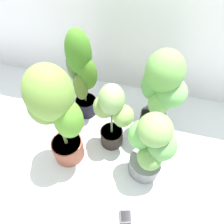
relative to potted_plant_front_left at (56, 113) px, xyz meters
The scene contains 8 objects.
ground_plane 0.60m from the potted_plant_front_left, 15.47° to the left, with size 8.00×8.00×0.00m, color silver.
potted_plant_front_left is the anchor object (origin of this frame).
potted_plant_front_right 0.64m from the potted_plant_front_left, ahead, with size 0.39×0.33×0.64m.
potted_plant_back_left 0.47m from the potted_plant_front_left, 91.26° to the left, with size 0.29×0.26×0.85m.
potted_plant_back_right 0.74m from the potted_plant_front_left, 33.46° to the left, with size 0.36×0.32×0.81m.
potted_plant_center 0.41m from the potted_plant_front_left, 33.98° to the left, with size 0.35×0.24×0.64m.
hygrometer_box 0.83m from the potted_plant_front_left, 32.56° to the right, with size 0.10×0.10×0.03m.
nutrient_bottle 0.55m from the potted_plant_front_left, 121.82° to the left, with size 0.09×0.09×0.19m.
Camera 1 is at (0.26, -0.73, 1.48)m, focal length 31.57 mm.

